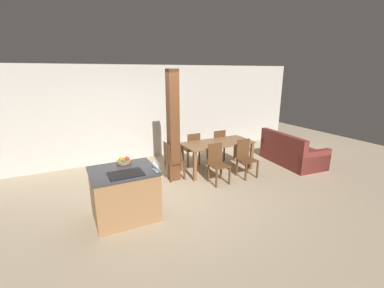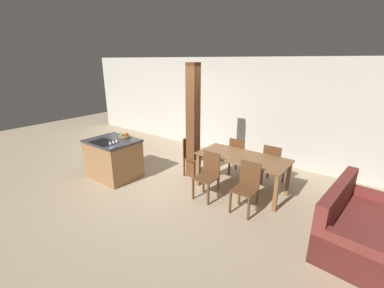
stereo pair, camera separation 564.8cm
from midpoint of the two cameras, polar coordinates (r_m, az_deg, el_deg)
The scene contains 15 objects.
ground_plane at distance 5.08m, azimuth 22.47°, elevation -13.75°, with size 16.00×16.00×0.00m, color tan.
wall_back at distance 7.01m, azimuth 29.37°, elevation 5.84°, with size 11.20×0.08×2.70m.
kitchen_island at distance 4.75m, azimuth 8.28°, elevation -8.53°, with size 1.10×0.91×0.91m.
fruit_bowl at distance 4.76m, azimuth 11.26°, elevation -2.12°, with size 0.26×0.26×0.12m.
wine_glass_near at distance 4.00m, azimuth 12.00°, elevation -4.96°, with size 0.06×0.06×0.16m.
wine_glass_middle at distance 4.06m, azimuth 12.46°, elevation -4.61°, with size 0.06×0.06×0.16m.
wine_glass_far at distance 4.13m, azimuth 12.91°, elevation -4.27°, with size 0.06×0.06×0.16m.
dining_table at distance 5.34m, azimuth 41.72°, elevation -7.75°, with size 1.82×0.84×0.76m.
dining_chair_near_left at distance 4.78m, azimuth 36.80°, elevation -11.74°, with size 0.40×0.40×0.92m.
dining_chair_near_right at distance 4.90m, azimuth 46.54°, elevation -13.31°, with size 0.40×0.40×0.92m.
dining_chair_far_left at distance 5.96m, azimuth 37.13°, elevation -6.25°, with size 0.40×0.40×0.92m.
dining_chair_far_right at distance 6.06m, azimuth 44.85°, elevation -7.62°, with size 0.40×0.40×0.92m.
dining_chair_head_end at distance 5.39m, azimuth 27.72°, elevation -6.88°, with size 0.40×0.40×0.92m.
couch at distance 5.73m, azimuth 63.60°, elevation -16.20°, with size 1.12×1.78×0.89m.
timber_post at distance 5.10m, azimuth 29.50°, elevation 1.22°, with size 0.24×0.24×2.58m.
Camera 2 is at (3.66, -3.87, 2.63)m, focal length 24.00 mm.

